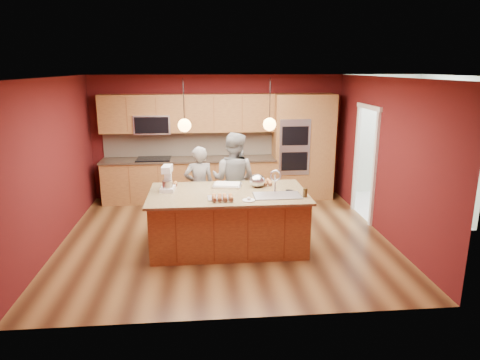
{
  "coord_description": "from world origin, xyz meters",
  "views": [
    {
      "loc": [
        -0.37,
        -6.92,
        2.86
      ],
      "look_at": [
        0.25,
        -0.1,
        1.04
      ],
      "focal_mm": 32.0,
      "sensor_mm": 36.0,
      "label": 1
    }
  ],
  "objects": [
    {
      "name": "sheet_cake",
      "position": [
        0.04,
        -0.03,
        0.95
      ],
      "size": [
        0.53,
        0.43,
        0.05
      ],
      "rotation": [
        0.0,
        0.0,
        -0.18
      ],
      "color": "white",
      "rests_on": "island"
    },
    {
      "name": "phone",
      "position": [
        1.02,
        -0.39,
        0.93
      ],
      "size": [
        0.13,
        0.09,
        0.01
      ],
      "primitive_type": "cube",
      "rotation": [
        0.0,
        0.0,
        -0.27
      ],
      "color": "black",
      "rests_on": "island"
    },
    {
      "name": "plate",
      "position": [
        0.31,
        -0.87,
        0.93
      ],
      "size": [
        0.19,
        0.19,
        0.01
      ],
      "primitive_type": "cylinder",
      "color": "silver",
      "rests_on": "island"
    },
    {
      "name": "floor",
      "position": [
        0.0,
        0.0,
        0.0
      ],
      "size": [
        5.5,
        5.5,
        0.0
      ],
      "primitive_type": "plane",
      "color": "#3E2312",
      "rests_on": "ground"
    },
    {
      "name": "wall_front",
      "position": [
        0.0,
        -2.5,
        1.35
      ],
      "size": [
        5.5,
        0.0,
        5.5
      ],
      "primitive_type": "plane",
      "rotation": [
        -1.57,
        0.0,
        0.0
      ],
      "color": "#4C1112",
      "rests_on": "ground"
    },
    {
      "name": "laundry_room",
      "position": [
        4.35,
        1.2,
        1.95
      ],
      "size": [
        2.6,
        2.7,
        2.7
      ],
      "color": "silver",
      "rests_on": "ground"
    },
    {
      "name": "wall_back",
      "position": [
        0.0,
        2.5,
        1.35
      ],
      "size": [
        5.5,
        0.0,
        5.5
      ],
      "primitive_type": "plane",
      "rotation": [
        1.57,
        0.0,
        0.0
      ],
      "color": "#4C1112",
      "rests_on": "ground"
    },
    {
      "name": "pendant_right",
      "position": [
        0.68,
        -0.4,
        2.0
      ],
      "size": [
        0.2,
        0.2,
        0.8
      ],
      "color": "black",
      "rests_on": "ceiling"
    },
    {
      "name": "doorway_trim",
      "position": [
        2.73,
        0.8,
        1.05
      ],
      "size": [
        0.08,
        1.11,
        2.2
      ],
      "primitive_type": null,
      "color": "silver",
      "rests_on": "wall_right"
    },
    {
      "name": "pendant_left",
      "position": [
        -0.62,
        -0.4,
        2.0
      ],
      "size": [
        0.2,
        0.2,
        0.8
      ],
      "color": "black",
      "rests_on": "ceiling"
    },
    {
      "name": "wall_left",
      "position": [
        -2.75,
        0.0,
        1.35
      ],
      "size": [
        0.0,
        5.0,
        5.0
      ],
      "primitive_type": "plane",
      "rotation": [
        1.57,
        0.0,
        1.57
      ],
      "color": "#4C1112",
      "rests_on": "ground"
    },
    {
      "name": "island",
      "position": [
        0.04,
        -0.4,
        0.47
      ],
      "size": [
        2.51,
        1.4,
        1.3
      ],
      "color": "brown",
      "rests_on": "floor"
    },
    {
      "name": "person_left",
      "position": [
        -0.43,
        0.56,
        0.75
      ],
      "size": [
        0.59,
        0.43,
        1.5
      ],
      "primitive_type": "imported",
      "rotation": [
        0.0,
        0.0,
        3.28
      ],
      "color": "black",
      "rests_on": "floor"
    },
    {
      "name": "cupcakes_rack",
      "position": [
        -0.08,
        -0.84,
        0.98
      ],
      "size": [
        0.33,
        0.25,
        0.07
      ],
      "primitive_type": null,
      "color": "#C37D3F",
      "rests_on": "island"
    },
    {
      "name": "wall_right",
      "position": [
        2.75,
        0.0,
        1.35
      ],
      "size": [
        0.0,
        5.0,
        5.0
      ],
      "primitive_type": "plane",
      "rotation": [
        1.57,
        0.0,
        -1.57
      ],
      "color": "#4C1112",
      "rests_on": "ground"
    },
    {
      "name": "cupcakes_right",
      "position": [
        0.68,
        0.03,
        0.96
      ],
      "size": [
        0.23,
        0.31,
        0.07
      ],
      "primitive_type": null,
      "color": "#C37D3F",
      "rests_on": "island"
    },
    {
      "name": "cabinet_run",
      "position": [
        -0.68,
        2.25,
        0.98
      ],
      "size": [
        3.74,
        0.64,
        2.3
      ],
      "color": "brown",
      "rests_on": "floor"
    },
    {
      "name": "oven_column",
      "position": [
        1.85,
        2.19,
        1.15
      ],
      "size": [
        1.3,
        0.62,
        2.3
      ],
      "color": "brown",
      "rests_on": "floor"
    },
    {
      "name": "stand_mixer",
      "position": [
        -0.93,
        -0.21,
        1.1
      ],
      "size": [
        0.24,
        0.32,
        0.41
      ],
      "rotation": [
        0.0,
        0.0,
        -0.1
      ],
      "color": "white",
      "rests_on": "island"
    },
    {
      "name": "dryer",
      "position": [
        4.21,
        1.56,
        0.51
      ],
      "size": [
        0.82,
        0.83,
        1.03
      ],
      "primitive_type": "cube",
      "rotation": [
        0.0,
        0.0,
        0.33
      ],
      "color": "white",
      "rests_on": "floor"
    },
    {
      "name": "tumbler",
      "position": [
        1.19,
        -0.75,
        0.99
      ],
      "size": [
        0.07,
        0.07,
        0.14
      ],
      "primitive_type": "cylinder",
      "color": "#352711",
      "rests_on": "island"
    },
    {
      "name": "person_right",
      "position": [
        0.19,
        0.56,
        0.87
      ],
      "size": [
        1.04,
        0.95,
        1.74
      ],
      "primitive_type": "imported",
      "rotation": [
        0.0,
        0.0,
        2.72
      ],
      "color": "slate",
      "rests_on": "floor"
    },
    {
      "name": "cooling_rack",
      "position": [
        -0.11,
        -0.71,
        0.93
      ],
      "size": [
        0.39,
        0.29,
        0.02
      ],
      "primitive_type": "cube",
      "rotation": [
        0.0,
        0.0,
        0.05
      ],
      "color": "#B8BAC0",
      "rests_on": "island"
    },
    {
      "name": "mixing_bowl",
      "position": [
        0.54,
        -0.12,
        1.03
      ],
      "size": [
        0.26,
        0.26,
        0.22
      ],
      "primitive_type": "ellipsoid",
      "color": "silver",
      "rests_on": "island"
    },
    {
      "name": "washer",
      "position": [
        4.21,
        0.85,
        0.55
      ],
      "size": [
        0.75,
        0.77,
        1.1
      ],
      "primitive_type": "cube",
      "rotation": [
        0.0,
        0.0,
        0.1
      ],
      "color": "white",
      "rests_on": "floor"
    },
    {
      "name": "cupcakes_left",
      "position": [
        -0.9,
        0.08,
        0.96
      ],
      "size": [
        0.23,
        0.15,
        0.07
      ],
      "primitive_type": null,
      "color": "#C37D3F",
      "rests_on": "island"
    },
    {
      "name": "ceiling",
      "position": [
        0.0,
        0.0,
        2.7
      ],
      "size": [
        5.5,
        5.5,
        0.0
      ],
      "primitive_type": "plane",
      "rotation": [
        3.14,
        0.0,
        0.0
      ],
      "color": "white",
      "rests_on": "ground"
    }
  ]
}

